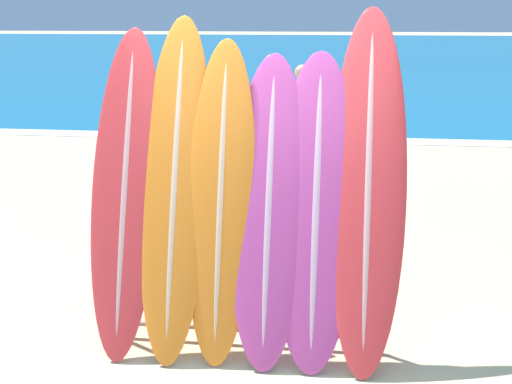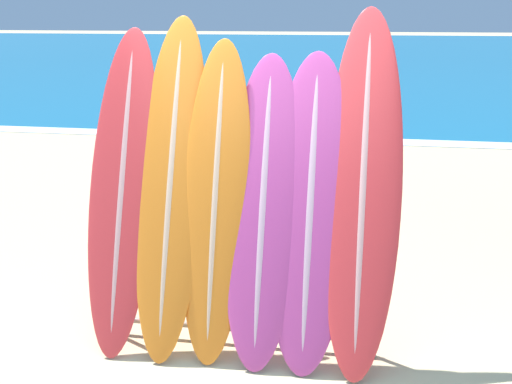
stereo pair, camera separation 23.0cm
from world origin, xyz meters
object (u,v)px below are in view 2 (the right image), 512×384
object	(u,v)px
surfboard_slot_0	(123,190)
person_mid_beach	(315,118)
surfboard_slot_3	(263,210)
surfboard_slot_4	(310,211)
surfboard_slot_5	(363,190)
surfboard_slot_1	(171,186)
surfboard_slot_2	(216,200)
surfboard_rack	(237,283)
person_near_water	(318,111)

from	to	relation	value
surfboard_slot_0	person_mid_beach	distance (m)	4.72
surfboard_slot_3	surfboard_slot_4	xyz separation A→B (m)	(0.32, 0.01, 0.01)
surfboard_slot_0	surfboard_slot_5	bearing A→B (deg)	0.90
surfboard_slot_3	surfboard_slot_4	bearing A→B (deg)	1.41
surfboard_slot_1	surfboard_slot_5	xyz separation A→B (m)	(1.34, 0.02, 0.03)
surfboard_slot_2	person_mid_beach	size ratio (longest dim) A/B	1.32
surfboard_rack	surfboard_slot_5	world-z (taller)	surfboard_slot_5
surfboard_slot_0	surfboard_slot_3	distance (m)	1.03
surfboard_rack	surfboard_slot_4	distance (m)	0.76
surfboard_slot_2	surfboard_slot_0	bearing A→B (deg)	177.61
person_near_water	surfboard_slot_3	bearing A→B (deg)	-102.33
surfboard_rack	surfboard_slot_1	size ratio (longest dim) A/B	0.86
surfboard_slot_0	person_near_water	xyz separation A→B (m)	(1.01, 5.65, -0.28)
surfboard_slot_0	person_mid_beach	world-z (taller)	surfboard_slot_0
surfboard_slot_0	surfboard_slot_3	world-z (taller)	surfboard_slot_0
surfboard_slot_3	surfboard_rack	bearing A→B (deg)	-173.34
surfboard_slot_5	surfboard_slot_0	bearing A→B (deg)	-179.10
surfboard_slot_2	person_near_water	bearing A→B (deg)	86.77
surfboard_slot_4	surfboard_slot_0	bearing A→B (deg)	178.76
surfboard_slot_1	surfboard_slot_3	bearing A→B (deg)	-4.16
surfboard_rack	person_mid_beach	size ratio (longest dim) A/B	1.21
surfboard_slot_4	person_near_water	size ratio (longest dim) A/B	1.35
surfboard_slot_4	surfboard_slot_5	bearing A→B (deg)	9.17
person_mid_beach	surfboard_slot_0	bearing A→B (deg)	-101.65
surfboard_slot_4	surfboard_rack	bearing A→B (deg)	-176.68
surfboard_rack	surfboard_slot_1	bearing A→B (deg)	171.79
surfboard_slot_4	person_near_water	bearing A→B (deg)	93.40
surfboard_slot_0	surfboard_slot_1	bearing A→B (deg)	1.82
surfboard_slot_1	surfboard_slot_2	distance (m)	0.34
surfboard_rack	surfboard_slot_2	size ratio (longest dim) A/B	0.92
surfboard_slot_2	surfboard_slot_3	bearing A→B (deg)	-1.40
surfboard_slot_2	person_mid_beach	bearing A→B (deg)	85.77
surfboard_slot_2	surfboard_slot_5	world-z (taller)	surfboard_slot_5
surfboard_slot_1	surfboard_slot_5	world-z (taller)	surfboard_slot_5
surfboard_slot_3	surfboard_slot_4	world-z (taller)	surfboard_slot_4
surfboard_slot_0	surfboard_slot_1	distance (m)	0.36
surfboard_rack	surfboard_slot_5	xyz separation A→B (m)	(0.85, 0.09, 0.71)
surfboard_slot_2	person_near_water	xyz separation A→B (m)	(0.32, 5.68, -0.24)
surfboard_slot_3	surfboard_slot_1	bearing A→B (deg)	175.84
surfboard_slot_5	surfboard_slot_4	bearing A→B (deg)	-170.83
surfboard_slot_2	surfboard_rack	bearing A→B (deg)	-11.01
surfboard_slot_2	surfboard_slot_3	size ratio (longest dim) A/B	1.05
surfboard_slot_2	surfboard_slot_4	xyz separation A→B (m)	(0.66, -0.00, -0.04)
surfboard_slot_5	person_mid_beach	size ratio (longest dim) A/B	1.45
surfboard_slot_4	surfboard_slot_1	bearing A→B (deg)	177.65
surfboard_rack	surfboard_slot_0	bearing A→B (deg)	176.04
surfboard_slot_4	surfboard_slot_5	distance (m)	0.38
surfboard_rack	surfboard_slot_4	bearing A→B (deg)	3.32
surfboard_slot_3	surfboard_slot_5	xyz separation A→B (m)	(0.67, 0.06, 0.16)
surfboard_slot_1	surfboard_slot_0	bearing A→B (deg)	-178.18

